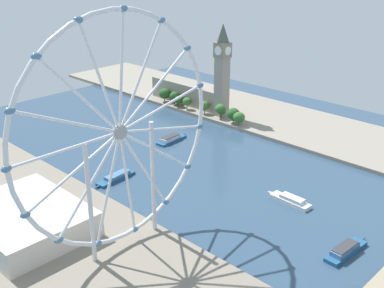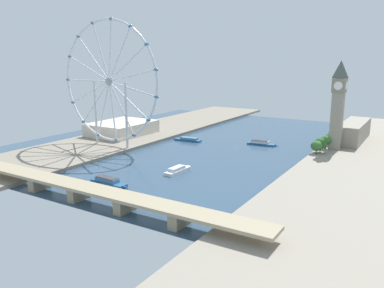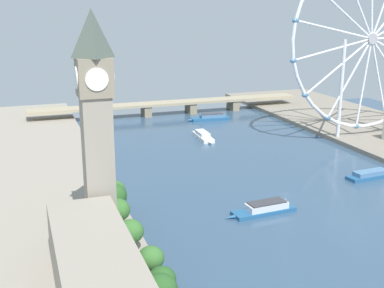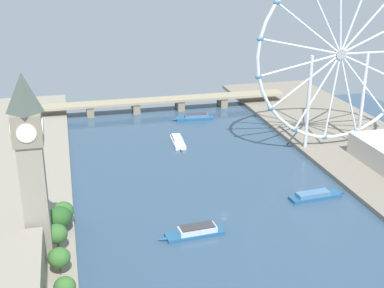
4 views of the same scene
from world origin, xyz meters
The scene contains 11 objects.
ground_plane centered at (0.00, 0.00, 0.00)m, with size 415.74×415.74×0.00m, color #334C66.
riverbank_left centered at (-122.87, 0.00, 1.50)m, with size 90.00×520.00×3.00m, color gray.
clock_tower centered at (-92.84, -25.74, 47.12)m, with size 12.88×12.88×84.58m.
parliament_block centered at (-101.50, -76.56, 13.11)m, with size 22.00×85.65×20.21m, color gray.
tree_row_embankment centered at (-84.37, -42.53, 11.12)m, with size 13.39×109.25×13.80m.
ferris_wheel centered at (102.74, 76.43, 66.60)m, with size 120.48×3.20×124.02m.
river_bridge centered at (0.00, 196.69, 8.01)m, with size 227.74×16.37×10.53m.
tour_boat_0 centered at (24.78, 163.96, 2.22)m, with size 35.92×9.60×5.41m.
tour_boat_1 centered at (-20.21, -17.45, 2.16)m, with size 34.11×10.63×5.19m.
tour_boat_2 centered at (-0.92, 111.85, 1.97)m, with size 8.61×32.17×4.82m.
tour_boat_3 centered at (55.73, 6.32, 1.72)m, with size 35.68×10.01×4.11m.
Camera 3 is at (-118.46, -202.75, 88.60)m, focal length 47.45 mm.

